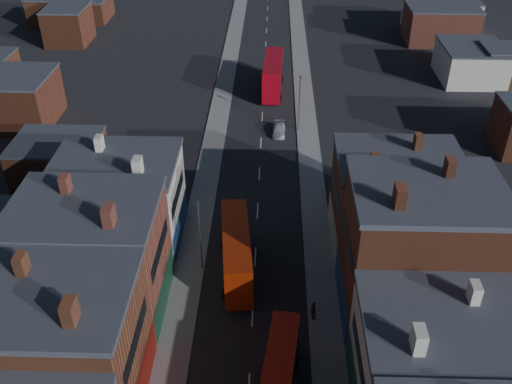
# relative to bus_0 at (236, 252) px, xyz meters

# --- Properties ---
(pavement_west) EXTENTS (3.00, 200.00, 0.12)m
(pavement_west) POSITION_rel_bus_0_xyz_m (-4.74, 20.38, -2.56)
(pavement_west) COLOR gray
(pavement_west) RESTS_ON ground
(pavement_east) EXTENTS (3.00, 200.00, 0.12)m
(pavement_east) POSITION_rel_bus_0_xyz_m (8.26, 20.38, -2.56)
(pavement_east) COLOR gray
(pavement_east) RESTS_ON ground
(lamp_post_2) EXTENTS (0.25, 0.70, 8.12)m
(lamp_post_2) POSITION_rel_bus_0_xyz_m (-3.44, 0.38, 2.08)
(lamp_post_2) COLOR slate
(lamp_post_2) RESTS_ON ground
(lamp_post_3) EXTENTS (0.25, 0.70, 8.12)m
(lamp_post_3) POSITION_rel_bus_0_xyz_m (6.96, 30.38, 2.08)
(lamp_post_3) COLOR slate
(lamp_post_3) RESTS_ON ground
(bus_0) EXTENTS (3.69, 11.46, 4.86)m
(bus_0) POSITION_rel_bus_0_xyz_m (0.00, 0.00, 0.00)
(bus_0) COLOR #A22509
(bus_0) RESTS_ON ground
(bus_1) EXTENTS (3.45, 9.96, 4.21)m
(bus_1) POSITION_rel_bus_0_xyz_m (4.07, -14.16, -0.35)
(bus_1) COLOR #B7170A
(bus_1) RESTS_ON ground
(bus_2) EXTENTS (3.49, 12.29, 5.26)m
(bus_2) POSITION_rel_bus_0_xyz_m (3.26, 43.82, 0.21)
(bus_2) COLOR #A00714
(bus_2) RESTS_ON ground
(car_2) EXTENTS (2.39, 4.26, 1.12)m
(car_2) POSITION_rel_bus_0_xyz_m (-0.94, 7.85, -2.06)
(car_2) COLOR black
(car_2) RESTS_ON ground
(car_3) EXTENTS (1.86, 4.29, 1.23)m
(car_3) POSITION_rel_bus_0_xyz_m (4.23, 29.09, -2.01)
(car_3) COLOR silver
(car_3) RESTS_ON ground
(ped_3) EXTENTS (0.80, 1.21, 1.90)m
(ped_3) POSITION_rel_bus_0_xyz_m (7.17, -6.01, -1.55)
(ped_3) COLOR #4E4843
(ped_3) RESTS_ON pavement_east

